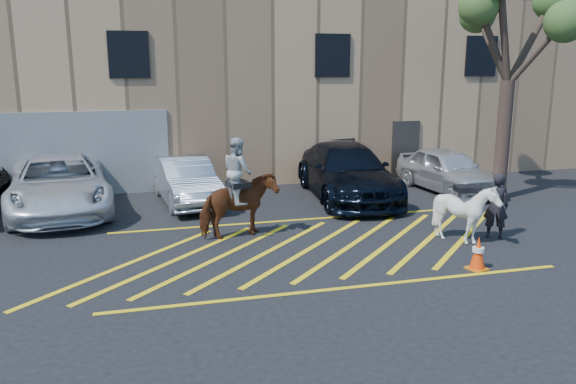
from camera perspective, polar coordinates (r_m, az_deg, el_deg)
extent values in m
plane|color=black|center=(13.72, 1.91, -5.38)|extent=(90.00, 90.00, 0.00)
imported|color=silver|center=(17.88, -22.23, 0.71)|extent=(3.46, 6.26, 1.66)
imported|color=#9CA2AA|center=(17.93, -10.32, 1.14)|extent=(2.04, 4.51, 1.43)
imported|color=black|center=(18.42, 5.98, 2.05)|extent=(2.90, 6.14, 1.73)
imported|color=silver|center=(20.06, 15.85, 2.16)|extent=(2.18, 4.51, 1.49)
imported|color=black|center=(14.98, 20.37, -1.32)|extent=(0.72, 0.64, 1.66)
cube|color=tan|center=(24.78, -6.12, 10.93)|extent=(32.00, 10.00, 7.00)
cube|color=black|center=(19.45, -15.88, 13.28)|extent=(1.30, 0.08, 1.50)
cube|color=black|center=(20.59, 4.56, 13.66)|extent=(1.30, 0.08, 1.50)
cube|color=black|center=(23.26, 19.03, 12.92)|extent=(1.30, 0.08, 1.50)
cube|color=#38332D|center=(21.99, 11.82, 4.22)|extent=(1.10, 0.08, 2.20)
cube|color=yellow|center=(12.92, -15.98, -7.03)|extent=(4.20, 4.20, 0.01)
cube|color=yellow|center=(12.93, -11.30, -6.76)|extent=(4.20, 4.20, 0.01)
cube|color=yellow|center=(13.02, -6.66, -6.46)|extent=(4.20, 4.20, 0.01)
cube|color=yellow|center=(13.19, -2.11, -6.11)|extent=(4.20, 4.20, 0.01)
cube|color=yellow|center=(13.45, 2.28, -5.74)|extent=(4.20, 4.20, 0.01)
cube|color=yellow|center=(13.78, 6.48, -5.36)|extent=(4.20, 4.20, 0.01)
cube|color=yellow|center=(14.18, 10.45, -4.97)|extent=(4.20, 4.20, 0.01)
cube|color=yellow|center=(14.64, 14.19, -4.57)|extent=(4.20, 4.20, 0.01)
cube|color=yellow|center=(15.17, 17.68, -4.19)|extent=(4.20, 4.20, 0.01)
cube|color=yellow|center=(15.75, -0.38, -2.94)|extent=(9.50, 0.12, 0.01)
cube|color=yellow|center=(11.23, 6.05, -9.64)|extent=(9.50, 0.12, 0.01)
imported|color=brown|center=(14.14, -5.06, -1.44)|extent=(2.09, 1.33, 1.63)
imported|color=#A0A4AB|center=(13.94, -5.13, 2.17)|extent=(0.81, 0.94, 1.66)
cube|color=black|center=(14.01, -5.10, 0.82)|extent=(0.58, 0.66, 0.14)
imported|color=white|center=(14.34, 17.60, -2.01)|extent=(1.47, 1.59, 1.52)
cube|color=black|center=(14.21, 17.76, 0.31)|extent=(0.64, 0.56, 0.14)
cube|color=orange|center=(12.79, 18.63, -7.38)|extent=(0.47, 0.47, 0.03)
cone|color=#F53F0A|center=(12.68, 18.75, -5.83)|extent=(0.32, 0.32, 0.70)
cylinder|color=silver|center=(12.66, 18.77, -5.57)|extent=(0.25, 0.25, 0.10)
cylinder|color=#413028|center=(19.30, 20.99, 4.87)|extent=(0.44, 0.44, 3.80)
cylinder|color=#423228|center=(19.74, 23.38, 13.80)|extent=(1.76, 0.51, 2.68)
cylinder|color=#49352C|center=(19.82, 20.02, 13.57)|extent=(0.33, 1.88, 2.34)
cylinder|color=#443329|center=(18.81, 20.16, 13.78)|extent=(1.40, 0.20, 2.39)
cylinder|color=#493A2C|center=(18.77, 23.83, 12.70)|extent=(0.78, 1.62, 1.96)
cylinder|color=#45332A|center=(18.67, 21.09, 14.82)|extent=(1.16, 0.77, 3.11)
sphere|color=#416F2F|center=(20.41, 25.28, 17.16)|extent=(1.20, 1.20, 1.20)
sphere|color=#476D2F|center=(20.55, 18.68, 16.70)|extent=(1.20, 1.20, 1.20)
sphere|color=#48642B|center=(18.54, 18.82, 17.46)|extent=(1.20, 1.20, 1.20)
sphere|color=#42662B|center=(18.46, 26.38, 15.26)|extent=(1.20, 1.20, 1.20)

